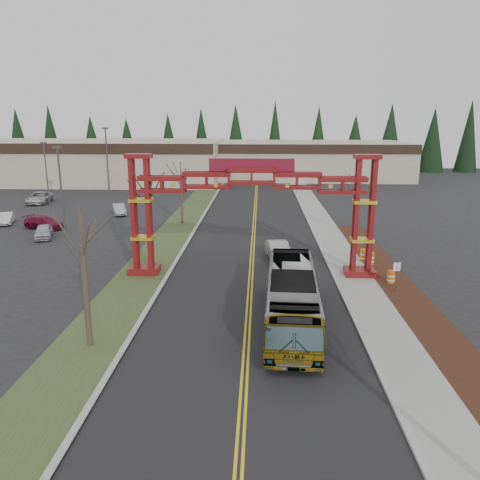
# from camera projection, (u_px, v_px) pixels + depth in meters

# --- Properties ---
(ground) EXTENTS (200.00, 200.00, 0.00)m
(ground) POSITION_uv_depth(u_px,v_px,m) (241.00, 431.00, 17.39)
(ground) COLOR black
(ground) RESTS_ON ground
(road) EXTENTS (12.00, 110.00, 0.02)m
(road) POSITION_uv_depth(u_px,v_px,m) (253.00, 250.00, 41.58)
(road) COLOR black
(road) RESTS_ON ground
(lane_line_left) EXTENTS (0.12, 100.00, 0.01)m
(lane_line_left) POSITION_uv_depth(u_px,v_px,m) (251.00, 250.00, 41.58)
(lane_line_left) COLOR gold
(lane_line_left) RESTS_ON road
(lane_line_right) EXTENTS (0.12, 100.00, 0.01)m
(lane_line_right) POSITION_uv_depth(u_px,v_px,m) (254.00, 250.00, 41.57)
(lane_line_right) COLOR gold
(lane_line_right) RESTS_ON road
(curb_right) EXTENTS (0.30, 110.00, 0.15)m
(curb_right) POSITION_uv_depth(u_px,v_px,m) (322.00, 250.00, 41.30)
(curb_right) COLOR #A5A6A1
(curb_right) RESTS_ON ground
(sidewalk_right) EXTENTS (2.60, 110.00, 0.14)m
(sidewalk_right) POSITION_uv_depth(u_px,v_px,m) (339.00, 250.00, 41.24)
(sidewalk_right) COLOR gray
(sidewalk_right) RESTS_ON ground
(landscape_strip) EXTENTS (2.60, 50.00, 0.12)m
(landscape_strip) POSITION_uv_depth(u_px,v_px,m) (427.00, 322.00, 26.62)
(landscape_strip) COLOR black
(landscape_strip) RESTS_ON ground
(grass_median) EXTENTS (4.00, 110.00, 0.08)m
(grass_median) POSITION_uv_depth(u_px,v_px,m) (164.00, 248.00, 41.91)
(grass_median) COLOR #324020
(grass_median) RESTS_ON ground
(curb_left) EXTENTS (0.30, 110.00, 0.15)m
(curb_left) POSITION_uv_depth(u_px,v_px,m) (184.00, 248.00, 41.82)
(curb_left) COLOR #A5A6A1
(curb_left) RESTS_ON ground
(gateway_arch) EXTENTS (18.20, 1.60, 8.90)m
(gateway_arch) POSITION_uv_depth(u_px,v_px,m) (251.00, 196.00, 33.32)
(gateway_arch) COLOR #61100C
(gateway_arch) RESTS_ON ground
(retail_building_west) EXTENTS (46.00, 22.30, 7.50)m
(retail_building_west) POSITION_uv_depth(u_px,v_px,m) (97.00, 161.00, 87.33)
(retail_building_west) COLOR tan
(retail_building_west) RESTS_ON ground
(retail_building_east) EXTENTS (38.00, 20.30, 7.00)m
(retail_building_east) POSITION_uv_depth(u_px,v_px,m) (307.00, 160.00, 93.46)
(retail_building_east) COLOR tan
(retail_building_east) RESTS_ON ground
(conifer_treeline) EXTENTS (116.10, 5.60, 13.00)m
(conifer_treeline) POSITION_uv_depth(u_px,v_px,m) (259.00, 142.00, 104.78)
(conifer_treeline) COLOR black
(conifer_treeline) RESTS_ON ground
(transit_bus) EXTENTS (3.19, 11.56, 3.19)m
(transit_bus) POSITION_uv_depth(u_px,v_px,m) (292.00, 298.00, 26.02)
(transit_bus) COLOR #B4B6BD
(transit_bus) RESTS_ON ground
(silver_sedan) EXTENTS (2.18, 4.78, 1.52)m
(silver_sedan) POSITION_uv_depth(u_px,v_px,m) (278.00, 251.00, 38.40)
(silver_sedan) COLOR #A5A8AD
(silver_sedan) RESTS_ON ground
(parked_car_near_a) EXTENTS (2.75, 4.18, 1.32)m
(parked_car_near_a) POSITION_uv_depth(u_px,v_px,m) (43.00, 232.00, 45.54)
(parked_car_near_a) COLOR silver
(parked_car_near_a) RESTS_ON ground
(parked_car_near_b) EXTENTS (2.48, 3.96, 1.23)m
(parked_car_near_b) POSITION_uv_depth(u_px,v_px,m) (7.00, 218.00, 51.89)
(parked_car_near_b) COLOR silver
(parked_car_near_b) RESTS_ON ground
(parked_car_mid_a) EXTENTS (4.92, 3.40, 1.32)m
(parked_car_mid_a) POSITION_uv_depth(u_px,v_px,m) (44.00, 223.00, 49.52)
(parked_car_mid_a) COLOR maroon
(parked_car_mid_a) RESTS_ON ground
(parked_car_far_a) EXTENTS (2.81, 4.18, 1.30)m
(parked_car_far_a) POSITION_uv_depth(u_px,v_px,m) (119.00, 209.00, 56.99)
(parked_car_far_a) COLOR #AAAEB2
(parked_car_far_a) RESTS_ON ground
(parked_car_far_b) EXTENTS (3.43, 5.88, 1.54)m
(parked_car_far_b) POSITION_uv_depth(u_px,v_px,m) (39.00, 198.00, 64.74)
(parked_car_far_b) COLOR silver
(parked_car_far_b) RESTS_ON ground
(bare_tree_median_near) EXTENTS (2.97, 2.97, 7.27)m
(bare_tree_median_near) POSITION_uv_depth(u_px,v_px,m) (82.00, 246.00, 22.64)
(bare_tree_median_near) COLOR #382D26
(bare_tree_median_near) RESTS_ON ground
(bare_tree_median_mid) EXTENTS (2.97, 2.97, 7.76)m
(bare_tree_median_mid) POSITION_uv_depth(u_px,v_px,m) (147.00, 194.00, 35.54)
(bare_tree_median_mid) COLOR #382D26
(bare_tree_median_mid) RESTS_ON ground
(bare_tree_median_far) EXTENTS (2.99, 2.99, 6.89)m
(bare_tree_median_far) POSITION_uv_depth(u_px,v_px,m) (181.00, 180.00, 50.75)
(bare_tree_median_far) COLOR #382D26
(bare_tree_median_far) RESTS_ON ground
(bare_tree_right_far) EXTENTS (2.95, 2.95, 6.85)m
(bare_tree_right_far) POSITION_uv_depth(u_px,v_px,m) (357.00, 187.00, 45.48)
(bare_tree_right_far) COLOR #382D26
(bare_tree_right_far) RESTS_ON ground
(light_pole_near) EXTENTS (0.76, 0.38, 8.78)m
(light_pole_near) POSITION_uv_depth(u_px,v_px,m) (61.00, 184.00, 45.79)
(light_pole_near) COLOR #3F3F44
(light_pole_near) RESTS_ON ground
(light_pole_mid) EXTENTS (0.73, 0.36, 8.39)m
(light_pole_mid) POSITION_uv_depth(u_px,v_px,m) (46.00, 169.00, 62.40)
(light_pole_mid) COLOR #3F3F44
(light_pole_mid) RESTS_ON ground
(light_pole_far) EXTENTS (0.87, 0.44, 10.07)m
(light_pole_far) POSITION_uv_depth(u_px,v_px,m) (107.00, 154.00, 75.07)
(light_pole_far) COLOR #3F3F44
(light_pole_far) RESTS_ON ground
(street_sign) EXTENTS (0.48, 0.10, 2.10)m
(street_sign) POSITION_uv_depth(u_px,v_px,m) (397.00, 271.00, 30.91)
(street_sign) COLOR #3F3F44
(street_sign) RESTS_ON ground
(barrel_south) EXTENTS (0.54, 0.54, 1.00)m
(barrel_south) POSITION_uv_depth(u_px,v_px,m) (391.00, 278.00, 32.72)
(barrel_south) COLOR #DD620C
(barrel_south) RESTS_ON ground
(barrel_mid) EXTENTS (0.59, 0.59, 1.09)m
(barrel_mid) POSITION_uv_depth(u_px,v_px,m) (370.00, 259.00, 36.93)
(barrel_mid) COLOR #DD620C
(barrel_mid) RESTS_ON ground
(barrel_north) EXTENTS (0.59, 0.59, 1.10)m
(barrel_north) POSITION_uv_depth(u_px,v_px,m) (364.00, 256.00, 37.79)
(barrel_north) COLOR #DD620C
(barrel_north) RESTS_ON ground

